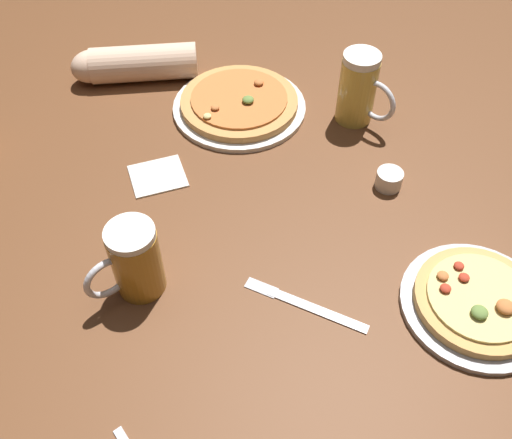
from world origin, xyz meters
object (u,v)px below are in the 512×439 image
pizza_plate_near (478,302)px  pizza_plate_far (239,104)px  beer_mug_dark (134,261)px  napkin_folded (158,175)px  ramekin_sauce (389,179)px  diner_arm (132,64)px  knife_right (304,304)px  beer_mug_amber (359,89)px

pizza_plate_near → pizza_plate_far: 0.70m
beer_mug_dark → napkin_folded: bearing=62.6°
ramekin_sauce → napkin_folded: 0.49m
pizza_plate_near → diner_arm: diner_arm is taller
pizza_plate_far → beer_mug_dark: bearing=-135.9°
beer_mug_dark → knife_right: bearing=-35.5°
ramekin_sauce → napkin_folded: size_ratio=0.49×
pizza_plate_far → knife_right: pizza_plate_far is taller
pizza_plate_far → napkin_folded: size_ratio=2.80×
ramekin_sauce → knife_right: ramekin_sauce is taller
beer_mug_dark → beer_mug_amber: 0.65m
diner_arm → beer_mug_amber: bearing=-43.7°
pizza_plate_far → knife_right: 0.57m
napkin_folded → diner_arm: bearing=78.2°
pizza_plate_near → napkin_folded: (-0.38, 0.57, -0.01)m
pizza_plate_far → napkin_folded: 0.29m
napkin_folded → beer_mug_amber: bearing=-3.6°
pizza_plate_far → beer_mug_dark: 0.54m
beer_mug_amber → knife_right: 0.55m
knife_right → diner_arm: diner_arm is taller
knife_right → beer_mug_amber: bearing=46.8°
diner_arm → ramekin_sauce: bearing=-60.4°
pizza_plate_far → beer_mug_dark: beer_mug_dark is taller
pizza_plate_near → knife_right: (-0.27, 0.14, -0.01)m
pizza_plate_near → beer_mug_amber: (0.10, 0.54, 0.07)m
pizza_plate_far → beer_mug_amber: (0.23, -0.16, 0.07)m
beer_mug_amber → napkin_folded: size_ratio=1.51×
pizza_plate_near → diner_arm: size_ratio=0.86×
beer_mug_amber → diner_arm: bearing=136.3°
beer_mug_amber → knife_right: bearing=-133.2°
pizza_plate_far → beer_mug_amber: size_ratio=1.86×
pizza_plate_far → ramekin_sauce: size_ratio=5.76×
pizza_plate_near → napkin_folded: bearing=124.0°
ramekin_sauce → pizza_plate_near: bearing=-97.2°
napkin_folded → knife_right: size_ratio=0.57×
beer_mug_amber → knife_right: (-0.37, -0.39, -0.08)m
beer_mug_dark → diner_arm: (0.21, 0.61, -0.03)m
beer_mug_dark → beer_mug_amber: beer_mug_amber is taller
pizza_plate_near → napkin_folded: 0.68m
pizza_plate_near → beer_mug_dark: size_ratio=1.76×
beer_mug_dark → napkin_folded: (0.13, 0.25, -0.07)m
knife_right → pizza_plate_far: bearing=75.4°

